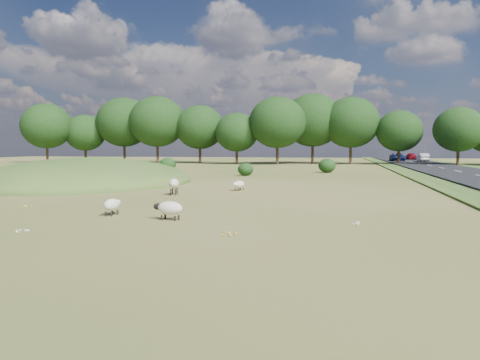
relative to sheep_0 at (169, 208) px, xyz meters
name	(u,v)px	position (x,y,z in m)	size (l,w,h in m)	color
ground	(254,178)	(-0.91, 24.38, -0.47)	(160.00, 160.00, 0.00)	#40591B
mound	(87,183)	(-12.91, 16.38, -0.47)	(16.00, 20.00, 4.00)	#33561E
road	(463,173)	(19.09, 34.38, -0.34)	(8.00, 150.00, 0.25)	black
treeline	(285,124)	(-1.97, 59.81, 6.10)	(96.28, 14.66, 11.70)	black
shrubs	(243,166)	(-3.77, 33.50, 0.28)	(20.36, 8.77, 1.58)	black
sheep_0	(169,208)	(0.00, 0.00, 0.00)	(1.33, 0.76, 0.74)	beige
sheep_2	(112,205)	(-2.80, 0.74, -0.03)	(0.54, 1.20, 0.70)	beige
sheep_3	(239,184)	(0.15, 12.52, -0.05)	(0.84, 1.18, 0.66)	beige
sheep_4	(174,184)	(-3.07, 9.10, 0.21)	(0.78, 1.38, 0.96)	beige
car_3	(423,158)	(20.99, 68.47, 0.50)	(1.52, 4.37, 1.44)	#B2B3BA
car_4	(411,156)	(20.99, 82.44, 0.42)	(1.79, 4.41, 1.28)	maroon
car_5	(397,157)	(17.19, 72.29, 0.51)	(2.42, 5.24, 1.46)	navy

